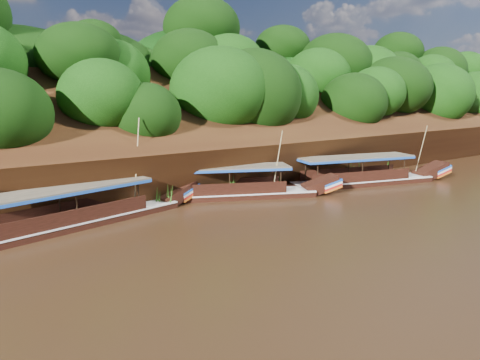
{
  "coord_description": "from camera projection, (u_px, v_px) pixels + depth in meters",
  "views": [
    {
      "loc": [
        -18.55,
        -18.58,
        7.73
      ],
      "look_at": [
        -0.01,
        7.0,
        1.66
      ],
      "focal_mm": 35.0,
      "sensor_mm": 36.0,
      "label": 1
    }
  ],
  "objects": [
    {
      "name": "riverbank",
      "position": [
        143.0,
        153.0,
        44.64
      ],
      "size": [
        120.0,
        30.06,
        19.4
      ],
      "color": "#32180B",
      "rests_on": "ground"
    },
    {
      "name": "boat_1",
      "position": [
        246.0,
        190.0,
        34.29
      ],
      "size": [
        13.17,
        7.4,
        5.37
      ],
      "rotation": [
        0.0,
        0.0,
        -0.43
      ],
      "color": "black",
      "rests_on": "ground"
    },
    {
      "name": "boat_2",
      "position": [
        94.0,
        214.0,
        27.73
      ],
      "size": [
        15.16,
        5.14,
        6.47
      ],
      "rotation": [
        0.0,
        0.0,
        0.22
      ],
      "color": "black",
      "rests_on": "ground"
    },
    {
      "name": "reeds",
      "position": [
        182.0,
        191.0,
        32.59
      ],
      "size": [
        49.0,
        2.63,
        2.03
      ],
      "color": "#316C1B",
      "rests_on": "ground"
    },
    {
      "name": "ground",
      "position": [
        311.0,
        227.0,
        26.93
      ],
      "size": [
        160.0,
        160.0,
        0.0
      ],
      "primitive_type": "plane",
      "color": "black",
      "rests_on": "ground"
    },
    {
      "name": "boat_0",
      "position": [
        371.0,
        178.0,
        39.15
      ],
      "size": [
        14.93,
        5.84,
        5.32
      ],
      "rotation": [
        0.0,
        0.0,
        -0.27
      ],
      "color": "black",
      "rests_on": "ground"
    }
  ]
}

